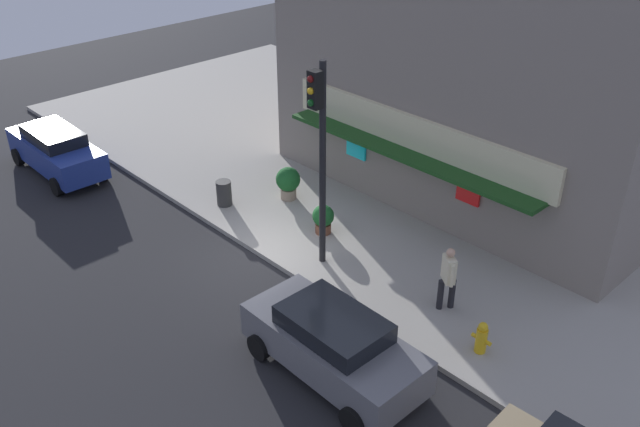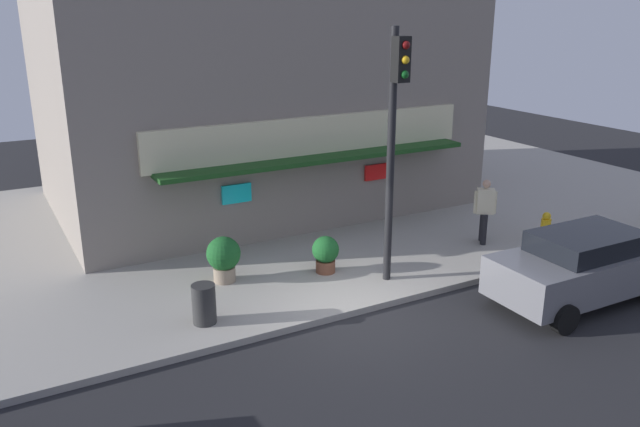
% 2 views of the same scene
% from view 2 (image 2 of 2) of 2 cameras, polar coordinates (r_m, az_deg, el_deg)
% --- Properties ---
extents(ground_plane, '(48.15, 48.15, 0.00)m').
position_cam_2_polar(ground_plane, '(13.95, 3.27, -9.03)').
color(ground_plane, '#232326').
extents(sidewalk, '(32.10, 13.87, 0.15)m').
position_cam_2_polar(sidewalk, '(19.68, -7.50, -0.75)').
color(sidewalk, '#A39E93').
rests_on(sidewalk, ground_plane).
extents(corner_building, '(12.52, 9.04, 8.50)m').
position_cam_2_polar(corner_building, '(21.11, -6.00, 12.58)').
color(corner_building, gray).
rests_on(corner_building, sidewalk).
extents(traffic_light, '(0.32, 0.58, 5.77)m').
position_cam_2_polar(traffic_light, '(14.28, 6.60, 7.72)').
color(traffic_light, black).
rests_on(traffic_light, sidewalk).
extents(fire_hydrant, '(0.51, 0.27, 0.83)m').
position_cam_2_polar(fire_hydrant, '(18.66, 19.33, -1.15)').
color(fire_hydrant, gold).
rests_on(fire_hydrant, sidewalk).
extents(trash_can, '(0.49, 0.49, 0.83)m').
position_cam_2_polar(trash_can, '(13.36, -10.23, -7.88)').
color(trash_can, '#2D2D2D').
rests_on(trash_can, sidewalk).
extents(pedestrian, '(0.55, 0.47, 1.77)m').
position_cam_2_polar(pedestrian, '(17.87, 14.37, 0.46)').
color(pedestrian, black).
rests_on(pedestrian, sidewalk).
extents(potted_plant_by_doorway, '(0.80, 0.80, 1.10)m').
position_cam_2_polar(potted_plant_by_doorway, '(15.14, -8.53, -3.80)').
color(potted_plant_by_doorway, gray).
rests_on(potted_plant_by_doorway, sidewalk).
extents(potted_plant_by_window, '(0.66, 0.66, 0.91)m').
position_cam_2_polar(potted_plant_by_window, '(15.53, 0.49, -3.49)').
color(potted_plant_by_window, brown).
rests_on(potted_plant_by_window, sidewalk).
extents(parked_car_grey, '(4.39, 2.07, 1.63)m').
position_cam_2_polar(parked_car_grey, '(15.40, 22.34, -4.27)').
color(parked_car_grey, slate).
rests_on(parked_car_grey, ground_plane).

